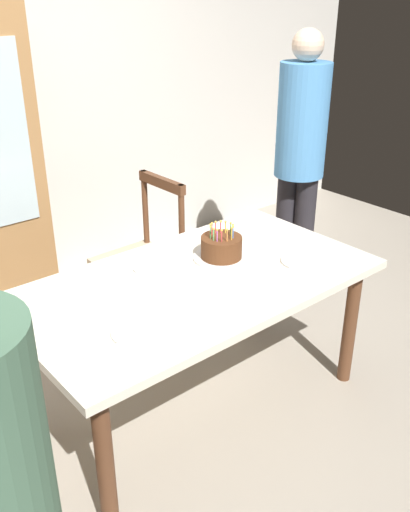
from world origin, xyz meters
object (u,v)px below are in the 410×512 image
(dining_table, at_px, (197,294))
(chair_spindle_back, at_px, (142,261))
(plate_far_side, at_px, (156,267))
(plate_near_guest, at_px, (303,261))
(person_guest, at_px, (300,152))
(plate_near_celebrant, at_px, (139,332))
(birthday_cake, at_px, (221,249))

(dining_table, bearing_deg, chair_spindle_back, 74.91)
(plate_far_side, distance_m, plate_near_guest, 0.72)
(dining_table, height_order, plate_near_guest, plate_near_guest)
(person_guest, bearing_deg, plate_far_side, -167.21)
(plate_near_celebrant, xyz_separation_m, chair_spindle_back, (0.68, 0.99, -0.28))
(dining_table, relative_size, plate_near_guest, 7.69)
(chair_spindle_back, xyz_separation_m, person_guest, (1.08, -0.26, 0.54))
(birthday_cake, bearing_deg, plate_near_celebrant, -157.16)
(dining_table, distance_m, plate_near_celebrant, 0.52)
(plate_near_celebrant, relative_size, plate_far_side, 1.00)
(plate_far_side, relative_size, plate_near_guest, 1.00)
(plate_near_celebrant, distance_m, plate_near_guest, 0.97)
(plate_near_guest, bearing_deg, chair_spindle_back, 106.59)
(birthday_cake, xyz_separation_m, person_guest, (1.06, 0.44, 0.21))
(birthday_cake, relative_size, plate_far_side, 1.27)
(chair_spindle_back, bearing_deg, dining_table, -105.09)
(chair_spindle_back, distance_m, person_guest, 1.23)
(plate_near_guest, relative_size, chair_spindle_back, 0.23)
(plate_far_side, distance_m, chair_spindle_back, 0.71)
(plate_near_guest, relative_size, person_guest, 0.13)
(plate_near_celebrant, relative_size, plate_near_guest, 1.00)
(plate_near_celebrant, bearing_deg, plate_near_guest, 0.00)
(birthday_cake, xyz_separation_m, plate_near_celebrant, (-0.69, -0.29, -0.05))
(person_guest, bearing_deg, dining_table, -157.99)
(chair_spindle_back, relative_size, person_guest, 0.54)
(person_guest, bearing_deg, chair_spindle_back, 166.19)
(chair_spindle_back, bearing_deg, plate_near_guest, -73.41)
(plate_far_side, xyz_separation_m, person_guest, (1.37, 0.31, 0.26))
(plate_far_side, distance_m, person_guest, 1.43)
(plate_near_celebrant, bearing_deg, person_guest, 22.59)
(birthday_cake, relative_size, plate_near_guest, 1.27)
(plate_far_side, height_order, person_guest, person_guest)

